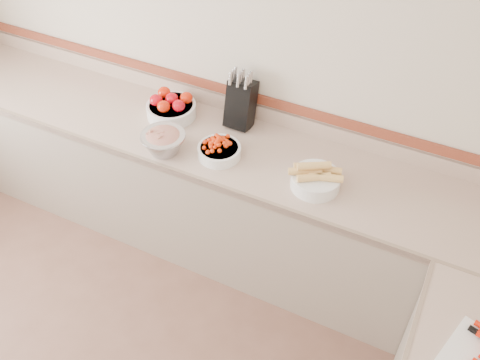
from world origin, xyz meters
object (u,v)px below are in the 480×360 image
at_px(knife_block, 241,103).
at_px(rhubarb_bowl, 164,141).
at_px(tomato_bowl, 171,107).
at_px(cherry_tomato_bowl, 219,149).
at_px(corn_bowl, 316,178).

height_order(knife_block, rhubarb_bowl, knife_block).
xyz_separation_m(tomato_bowl, rhubarb_bowl, (0.14, -0.31, 0.01)).
bearing_deg(cherry_tomato_bowl, corn_bowl, 0.65).
relative_size(cherry_tomato_bowl, rhubarb_bowl, 0.96).
height_order(knife_block, tomato_bowl, knife_block).
distance_m(knife_block, tomato_bowl, 0.45).
relative_size(cherry_tomato_bowl, corn_bowl, 0.84).
xyz_separation_m(knife_block, rhubarb_bowl, (-0.28, -0.43, -0.08)).
relative_size(corn_bowl, rhubarb_bowl, 1.13).
distance_m(knife_block, corn_bowl, 0.69).
xyz_separation_m(cherry_tomato_bowl, corn_bowl, (0.58, 0.01, 0.01)).
xyz_separation_m(cherry_tomato_bowl, rhubarb_bowl, (-0.30, -0.10, 0.03)).
distance_m(tomato_bowl, rhubarb_bowl, 0.35).
relative_size(tomato_bowl, cherry_tomato_bowl, 1.24).
xyz_separation_m(tomato_bowl, cherry_tomato_bowl, (0.45, -0.21, -0.02)).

